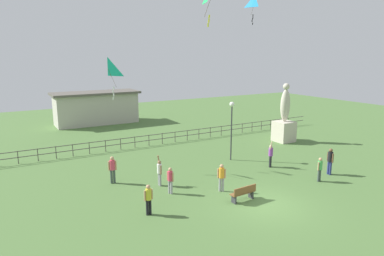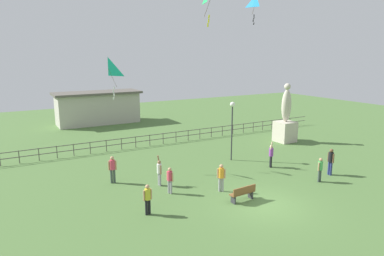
{
  "view_description": "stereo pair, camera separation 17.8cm",
  "coord_description": "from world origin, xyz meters",
  "px_view_note": "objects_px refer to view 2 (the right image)",
  "views": [
    {
      "loc": [
        -11.61,
        -12.61,
        7.62
      ],
      "look_at": [
        -1.3,
        5.26,
        3.24
      ],
      "focal_mm": 32.42,
      "sensor_mm": 36.0,
      "label": 1
    },
    {
      "loc": [
        -11.45,
        -12.7,
        7.62
      ],
      "look_at": [
        -1.3,
        5.26,
        3.24
      ],
      "focal_mm": 32.42,
      "sensor_mm": 36.0,
      "label": 2
    }
  ],
  "objects_px": {
    "person_5": "(170,179)",
    "lamppost": "(232,118)",
    "person_1": "(271,154)",
    "person_3": "(221,176)",
    "person_2": "(320,168)",
    "person_4": "(331,160)",
    "statue_monument": "(285,123)",
    "kite_0": "(108,69)",
    "person_0": "(159,171)",
    "person_7": "(112,168)",
    "park_bench": "(243,193)",
    "person_6": "(148,197)",
    "kite_4": "(256,3)"
  },
  "relations": [
    {
      "from": "park_bench",
      "to": "person_7",
      "type": "relative_size",
      "value": 0.91
    },
    {
      "from": "person_0",
      "to": "person_1",
      "type": "height_order",
      "value": "person_1"
    },
    {
      "from": "lamppost",
      "to": "person_1",
      "type": "height_order",
      "value": "lamppost"
    },
    {
      "from": "person_2",
      "to": "person_6",
      "type": "relative_size",
      "value": 0.98
    },
    {
      "from": "person_3",
      "to": "person_5",
      "type": "xyz_separation_m",
      "value": [
        -2.66,
        1.14,
        -0.05
      ]
    },
    {
      "from": "person_5",
      "to": "person_6",
      "type": "bearing_deg",
      "value": -138.78
    },
    {
      "from": "statue_monument",
      "to": "person_2",
      "type": "xyz_separation_m",
      "value": [
        -5.37,
        -8.49,
        -0.83
      ]
    },
    {
      "from": "person_7",
      "to": "kite_0",
      "type": "distance_m",
      "value": 6.17
    },
    {
      "from": "person_1",
      "to": "person_3",
      "type": "relative_size",
      "value": 1.16
    },
    {
      "from": "statue_monument",
      "to": "kite_0",
      "type": "distance_m",
      "value": 16.52
    },
    {
      "from": "statue_monument",
      "to": "person_5",
      "type": "xyz_separation_m",
      "value": [
        -14.12,
        -5.66,
        -0.82
      ]
    },
    {
      "from": "person_4",
      "to": "kite_0",
      "type": "height_order",
      "value": "kite_0"
    },
    {
      "from": "person_2",
      "to": "lamppost",
      "type": "bearing_deg",
      "value": 108.08
    },
    {
      "from": "statue_monument",
      "to": "kite_0",
      "type": "height_order",
      "value": "kite_0"
    },
    {
      "from": "person_1",
      "to": "person_6",
      "type": "distance_m",
      "value": 10.47
    },
    {
      "from": "lamppost",
      "to": "person_2",
      "type": "distance_m",
      "value": 7.02
    },
    {
      "from": "person_0",
      "to": "person_2",
      "type": "distance_m",
      "value": 9.73
    },
    {
      "from": "statue_monument",
      "to": "person_5",
      "type": "bearing_deg",
      "value": -158.16
    },
    {
      "from": "statue_monument",
      "to": "park_bench",
      "type": "xyz_separation_m",
      "value": [
        -11.21,
        -8.49,
        -1.23
      ]
    },
    {
      "from": "person_0",
      "to": "statue_monument",
      "type": "bearing_deg",
      "value": 16.79
    },
    {
      "from": "statue_monument",
      "to": "person_0",
      "type": "height_order",
      "value": "statue_monument"
    },
    {
      "from": "person_2",
      "to": "kite_0",
      "type": "height_order",
      "value": "kite_0"
    },
    {
      "from": "person_1",
      "to": "person_3",
      "type": "xyz_separation_m",
      "value": [
        -5.41,
        -1.9,
        -0.01
      ]
    },
    {
      "from": "statue_monument",
      "to": "person_3",
      "type": "bearing_deg",
      "value": -149.32
    },
    {
      "from": "statue_monument",
      "to": "person_3",
      "type": "height_order",
      "value": "statue_monument"
    },
    {
      "from": "park_bench",
      "to": "person_0",
      "type": "bearing_deg",
      "value": 124.64
    },
    {
      "from": "kite_0",
      "to": "park_bench",
      "type": "bearing_deg",
      "value": -60.97
    },
    {
      "from": "kite_0",
      "to": "person_6",
      "type": "bearing_deg",
      "value": -93.61
    },
    {
      "from": "person_3",
      "to": "person_7",
      "type": "distance_m",
      "value": 6.57
    },
    {
      "from": "person_2",
      "to": "person_6",
      "type": "distance_m",
      "value": 10.88
    },
    {
      "from": "lamppost",
      "to": "person_1",
      "type": "xyz_separation_m",
      "value": [
        1.38,
        -2.71,
        -2.22
      ]
    },
    {
      "from": "person_0",
      "to": "person_3",
      "type": "distance_m",
      "value": 3.68
    },
    {
      "from": "person_2",
      "to": "person_7",
      "type": "relative_size",
      "value": 0.9
    },
    {
      "from": "statue_monument",
      "to": "person_3",
      "type": "xyz_separation_m",
      "value": [
        -11.46,
        -6.8,
        -0.77
      ]
    },
    {
      "from": "person_5",
      "to": "statue_monument",
      "type": "bearing_deg",
      "value": 21.84
    },
    {
      "from": "lamppost",
      "to": "kite_4",
      "type": "bearing_deg",
      "value": 38.67
    },
    {
      "from": "person_2",
      "to": "person_6",
      "type": "bearing_deg",
      "value": 174.62
    },
    {
      "from": "person_7",
      "to": "person_6",
      "type": "bearing_deg",
      "value": -87.51
    },
    {
      "from": "person_2",
      "to": "person_4",
      "type": "height_order",
      "value": "person_4"
    },
    {
      "from": "statue_monument",
      "to": "person_1",
      "type": "distance_m",
      "value": 7.82
    },
    {
      "from": "person_5",
      "to": "person_6",
      "type": "relative_size",
      "value": 0.99
    },
    {
      "from": "person_3",
      "to": "person_4",
      "type": "bearing_deg",
      "value": -8.61
    },
    {
      "from": "park_bench",
      "to": "person_5",
      "type": "xyz_separation_m",
      "value": [
        -2.91,
        2.83,
        0.41
      ]
    },
    {
      "from": "person_0",
      "to": "kite_4",
      "type": "relative_size",
      "value": 0.76
    },
    {
      "from": "person_0",
      "to": "lamppost",
      "type": "bearing_deg",
      "value": 17.21
    },
    {
      "from": "person_3",
      "to": "kite_4",
      "type": "xyz_separation_m",
      "value": [
        9.22,
        8.76,
        10.94
      ]
    },
    {
      "from": "person_5",
      "to": "lamppost",
      "type": "bearing_deg",
      "value": 27.41
    },
    {
      "from": "person_1",
      "to": "person_2",
      "type": "height_order",
      "value": "person_1"
    },
    {
      "from": "person_2",
      "to": "kite_0",
      "type": "distance_m",
      "value": 14.44
    },
    {
      "from": "person_2",
      "to": "kite_0",
      "type": "bearing_deg",
      "value": 141.79
    }
  ]
}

